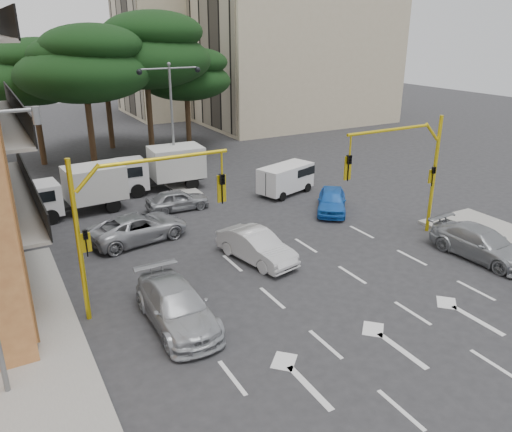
{
  "coord_description": "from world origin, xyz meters",
  "views": [
    {
      "loc": [
        -10.89,
        -14.69,
        10.0
      ],
      "look_at": [
        -0.2,
        4.54,
        1.6
      ],
      "focal_mm": 35.0,
      "sensor_mm": 36.0,
      "label": 1
    }
  ],
  "objects_px": {
    "car_silver_cross_b": "(177,200)",
    "van_white": "(286,179)",
    "street_lamp_center": "(171,103)",
    "car_blue_compact": "(332,200)",
    "box_truck_a": "(78,191)",
    "box_truck_b": "(162,169)",
    "car_silver_cross_a": "(139,227)",
    "car_silver_wagon": "(177,306)",
    "signal_mast_right": "(410,163)",
    "signal_mast_left": "(128,211)",
    "car_silver_parked": "(481,243)",
    "car_white_hatch": "(256,246)"
  },
  "relations": [
    {
      "from": "car_white_hatch",
      "to": "box_truck_b",
      "type": "distance_m",
      "value": 12.27
    },
    {
      "from": "car_white_hatch",
      "to": "car_silver_parked",
      "type": "xyz_separation_m",
      "value": [
        9.14,
        -4.74,
        0.0
      ]
    },
    {
      "from": "car_silver_parked",
      "to": "van_white",
      "type": "distance_m",
      "value": 12.65
    },
    {
      "from": "box_truck_a",
      "to": "car_silver_parked",
      "type": "bearing_deg",
      "value": -139.47
    },
    {
      "from": "car_silver_cross_a",
      "to": "van_white",
      "type": "xyz_separation_m",
      "value": [
        10.31,
        2.76,
        0.26
      ]
    },
    {
      "from": "signal_mast_left",
      "to": "car_blue_compact",
      "type": "xyz_separation_m",
      "value": [
        12.8,
        4.76,
        -3.22
      ]
    },
    {
      "from": "car_silver_cross_b",
      "to": "van_white",
      "type": "bearing_deg",
      "value": -91.02
    },
    {
      "from": "box_truck_b",
      "to": "car_blue_compact",
      "type": "bearing_deg",
      "value": -137.97
    },
    {
      "from": "van_white",
      "to": "signal_mast_left",
      "type": "bearing_deg",
      "value": -71.85
    },
    {
      "from": "signal_mast_left",
      "to": "box_truck_b",
      "type": "height_order",
      "value": "signal_mast_left"
    },
    {
      "from": "signal_mast_right",
      "to": "box_truck_a",
      "type": "height_order",
      "value": "signal_mast_right"
    },
    {
      "from": "street_lamp_center",
      "to": "car_silver_cross_a",
      "type": "distance_m",
      "value": 10.44
    },
    {
      "from": "signal_mast_left",
      "to": "car_silver_cross_b",
      "type": "xyz_separation_m",
      "value": [
        5.16,
        9.3,
        -3.27
      ]
    },
    {
      "from": "car_silver_cross_a",
      "to": "car_silver_parked",
      "type": "bearing_deg",
      "value": -134.98
    },
    {
      "from": "box_truck_b",
      "to": "car_silver_cross_b",
      "type": "bearing_deg",
      "value": 175.4
    },
    {
      "from": "box_truck_a",
      "to": "box_truck_b",
      "type": "distance_m",
      "value": 5.93
    },
    {
      "from": "car_blue_compact",
      "to": "box_truck_b",
      "type": "xyz_separation_m",
      "value": [
        -7.07,
        8.75,
        0.7
      ]
    },
    {
      "from": "signal_mast_left",
      "to": "car_silver_cross_b",
      "type": "relative_size",
      "value": 1.66
    },
    {
      "from": "signal_mast_left",
      "to": "street_lamp_center",
      "type": "height_order",
      "value": "street_lamp_center"
    },
    {
      "from": "car_silver_cross_a",
      "to": "car_silver_parked",
      "type": "height_order",
      "value": "car_silver_parked"
    },
    {
      "from": "signal_mast_left",
      "to": "box_truck_b",
      "type": "xyz_separation_m",
      "value": [
        5.73,
        13.51,
        -2.52
      ]
    },
    {
      "from": "box_truck_b",
      "to": "car_silver_parked",
      "type": "bearing_deg",
      "value": -148.21
    },
    {
      "from": "signal_mast_left",
      "to": "car_silver_parked",
      "type": "xyz_separation_m",
      "value": [
        15.05,
        -3.49,
        -3.18
      ]
    },
    {
      "from": "street_lamp_center",
      "to": "car_white_hatch",
      "type": "relative_size",
      "value": 1.83
    },
    {
      "from": "signal_mast_left",
      "to": "box_truck_a",
      "type": "bearing_deg",
      "value": 89.31
    },
    {
      "from": "car_silver_cross_b",
      "to": "box_truck_b",
      "type": "bearing_deg",
      "value": -5.01
    },
    {
      "from": "car_blue_compact",
      "to": "car_silver_parked",
      "type": "height_order",
      "value": "car_silver_parked"
    },
    {
      "from": "car_silver_cross_a",
      "to": "car_silver_cross_b",
      "type": "bearing_deg",
      "value": -54.02
    },
    {
      "from": "car_blue_compact",
      "to": "car_silver_wagon",
      "type": "height_order",
      "value": "car_silver_wagon"
    },
    {
      "from": "street_lamp_center",
      "to": "car_blue_compact",
      "type": "relative_size",
      "value": 1.99
    },
    {
      "from": "street_lamp_center",
      "to": "car_silver_cross_a",
      "type": "height_order",
      "value": "street_lamp_center"
    },
    {
      "from": "street_lamp_center",
      "to": "van_white",
      "type": "distance_m",
      "value": 8.74
    },
    {
      "from": "street_lamp_center",
      "to": "car_blue_compact",
      "type": "distance_m",
      "value": 12.01
    },
    {
      "from": "car_blue_compact",
      "to": "box_truck_a",
      "type": "distance_m",
      "value": 14.38
    },
    {
      "from": "signal_mast_right",
      "to": "van_white",
      "type": "xyz_separation_m",
      "value": [
        -1.36,
        8.85,
        -2.95
      ]
    },
    {
      "from": "box_truck_a",
      "to": "street_lamp_center",
      "type": "bearing_deg",
      "value": -73.95
    },
    {
      "from": "car_blue_compact",
      "to": "box_truck_b",
      "type": "bearing_deg",
      "value": 166.89
    },
    {
      "from": "signal_mast_right",
      "to": "signal_mast_left",
      "type": "distance_m",
      "value": 13.61
    },
    {
      "from": "car_silver_cross_a",
      "to": "van_white",
      "type": "relative_size",
      "value": 1.31
    },
    {
      "from": "car_silver_cross_b",
      "to": "car_silver_cross_a",
      "type": "bearing_deg",
      "value": 137.48
    },
    {
      "from": "signal_mast_right",
      "to": "car_silver_wagon",
      "type": "distance_m",
      "value": 13.22
    },
    {
      "from": "car_white_hatch",
      "to": "car_blue_compact",
      "type": "height_order",
      "value": "car_white_hatch"
    },
    {
      "from": "street_lamp_center",
      "to": "car_silver_wagon",
      "type": "distance_m",
      "value": 17.59
    },
    {
      "from": "car_white_hatch",
      "to": "box_truck_b",
      "type": "relative_size",
      "value": 0.77
    },
    {
      "from": "car_blue_compact",
      "to": "car_silver_cross_b",
      "type": "relative_size",
      "value": 1.08
    },
    {
      "from": "signal_mast_right",
      "to": "car_silver_parked",
      "type": "bearing_deg",
      "value": -67.61
    },
    {
      "from": "street_lamp_center",
      "to": "car_silver_parked",
      "type": "xyz_separation_m",
      "value": [
        8.24,
        -17.5,
        -4.72
      ]
    },
    {
      "from": "signal_mast_left",
      "to": "van_white",
      "type": "relative_size",
      "value": 1.61
    },
    {
      "from": "signal_mast_right",
      "to": "car_silver_cross_a",
      "type": "distance_m",
      "value": 13.55
    },
    {
      "from": "signal_mast_right",
      "to": "car_blue_compact",
      "type": "xyz_separation_m",
      "value": [
        -0.8,
        4.76,
        -3.22
      ]
    }
  ]
}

